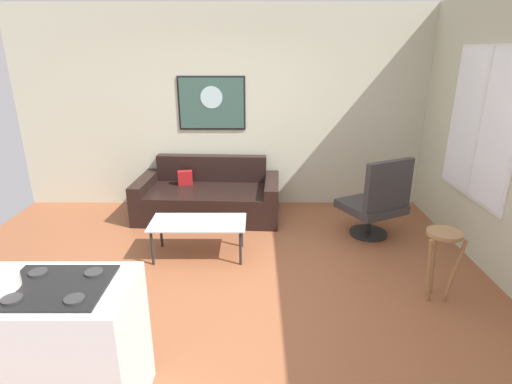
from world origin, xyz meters
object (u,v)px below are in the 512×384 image
(coffee_table, at_px, (198,225))
(armchair, at_px, (377,202))
(couch, at_px, (209,198))
(wall_painting, at_px, (212,103))
(bar_stool, at_px, (442,248))

(coffee_table, distance_m, armchair, 2.16)
(couch, xyz_separation_m, wall_painting, (0.04, 0.47, 1.24))
(coffee_table, xyz_separation_m, wall_painting, (0.02, 1.66, 1.12))
(couch, height_order, wall_painting, wall_painting)
(couch, bearing_deg, coffee_table, -89.08)
(coffee_table, height_order, bar_stool, bar_stool)
(armchair, height_order, wall_painting, wall_painting)
(bar_stool, distance_m, wall_painting, 3.53)
(bar_stool, relative_size, wall_painting, 0.72)
(bar_stool, bearing_deg, armchair, 99.52)
(couch, relative_size, wall_painting, 2.10)
(couch, relative_size, coffee_table, 1.88)
(coffee_table, distance_m, wall_painting, 2.00)
(wall_painting, bearing_deg, armchair, -29.86)
(couch, bearing_deg, bar_stool, -40.85)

